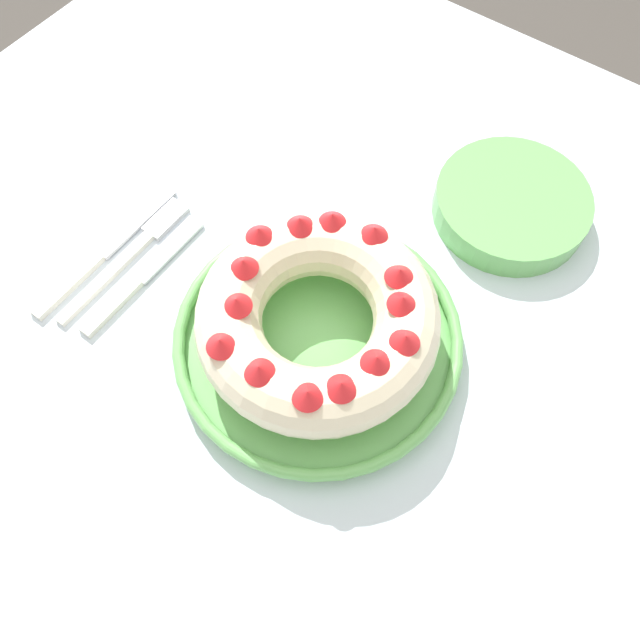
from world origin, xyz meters
The scene contains 8 objects.
ground_plane centered at (0.00, 0.00, 0.00)m, with size 8.00×8.00×0.00m, color #4C4742.
dining_table centered at (0.00, 0.00, 0.67)m, with size 1.19×1.15×0.77m.
serving_dish centered at (0.00, 0.03, 0.78)m, with size 0.28×0.28×0.03m.
bundt_cake centered at (0.00, 0.03, 0.83)m, with size 0.23×0.23×0.07m.
fork centered at (-0.23, 0.01, 0.77)m, with size 0.02×0.19×0.01m.
serving_knife centered at (-0.25, -0.02, 0.77)m, with size 0.02×0.21×0.01m.
cake_knife centered at (-0.20, -0.02, 0.77)m, with size 0.02×0.17×0.01m.
side_bowl centered at (0.08, 0.29, 0.79)m, with size 0.17×0.17×0.03m, color #6BB760.
Camera 1 is at (0.16, -0.18, 1.34)m, focal length 35.00 mm.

